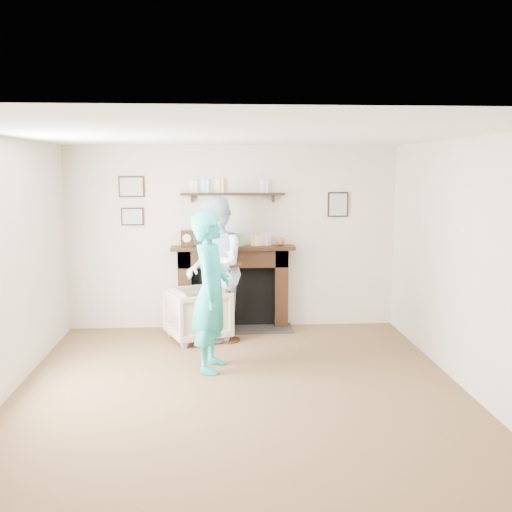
# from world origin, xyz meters

# --- Properties ---
(ground) EXTENTS (5.00, 5.00, 0.00)m
(ground) POSITION_xyz_m (0.00, 0.00, 0.00)
(ground) COLOR brown
(ground) RESTS_ON ground
(room_shell) EXTENTS (4.54, 5.02, 2.52)m
(room_shell) POSITION_xyz_m (-0.00, 0.69, 1.62)
(room_shell) COLOR beige
(room_shell) RESTS_ON ground
(armchair) EXTENTS (0.95, 0.94, 0.67)m
(armchair) POSITION_xyz_m (-0.47, 1.90, 0.00)
(armchair) COLOR tan
(armchair) RESTS_ON ground
(man) EXTENTS (0.80, 0.98, 1.85)m
(man) POSITION_xyz_m (-0.25, 1.90, 0.00)
(man) COLOR silver
(man) RESTS_ON ground
(woman) EXTENTS (0.52, 0.70, 1.74)m
(woman) POSITION_xyz_m (-0.29, 0.78, 0.00)
(woman) COLOR #22C1B7
(woman) RESTS_ON ground
(pedestal_table) EXTENTS (0.36, 0.36, 1.16)m
(pedestal_table) POSITION_xyz_m (-0.08, 1.80, 0.71)
(pedestal_table) COLOR black
(pedestal_table) RESTS_ON ground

